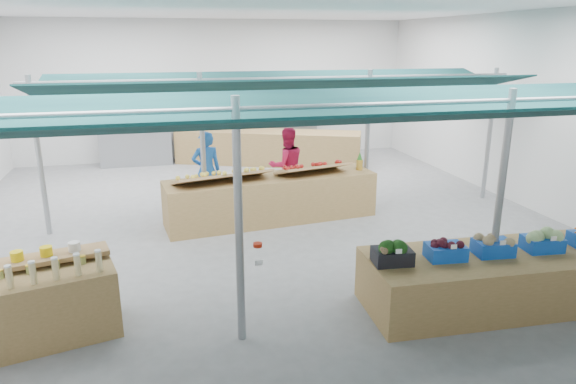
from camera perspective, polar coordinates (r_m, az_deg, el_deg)
name	(u,v)px	position (r m, az deg, el deg)	size (l,w,h in m)	color
floor	(259,224)	(10.41, -3.30, -3.62)	(13.00, 13.00, 0.00)	slate
hall	(243,86)	(11.23, -4.97, 11.68)	(13.00, 13.00, 13.00)	silver
pole_grid	(322,152)	(8.45, 3.83, 4.42)	(10.00, 4.60, 3.00)	gray
awnings	(323,92)	(8.30, 3.96, 10.97)	(9.50, 7.08, 0.30)	#0A272B
back_shelving_left	(135,132)	(15.83, -16.65, 6.43)	(2.00, 0.50, 2.00)	#B23F33
back_shelving_right	(283,126)	(16.27, -0.52, 7.38)	(2.00, 0.50, 2.00)	#B23F33
bottle_shelf	(31,304)	(7.15, -26.64, -11.11)	(2.12, 1.54, 1.15)	brown
veg_counter	(503,278)	(7.87, 22.78, -8.82)	(3.90, 1.30, 0.76)	brown
fruit_counter	(272,199)	(10.52, -1.83, -0.73)	(4.31, 1.03, 0.92)	brown
far_counter	(268,147)	(15.46, -2.23, 4.98)	(5.48, 1.10, 0.99)	brown
crate_stack	(490,287)	(7.68, 21.49, -9.81)	(0.53, 0.37, 0.63)	#114BB9
vendor_left	(207,171)	(11.28, -9.04, 2.37)	(0.63, 0.41, 1.72)	#18509E
vendor_right	(287,166)	(11.58, -0.14, 2.94)	(0.84, 0.65, 1.72)	#BC1743
crate_broccoli	(392,252)	(6.89, 11.53, -6.55)	(0.53, 0.43, 0.35)	black
crate_beets	(446,249)	(7.21, 17.11, -6.11)	(0.53, 0.43, 0.29)	#114BB9
crate_celeriac	(493,245)	(7.56, 21.84, -5.45)	(0.53, 0.43, 0.31)	#114BB9
crate_cabbage	(543,240)	(7.98, 26.44, -4.75)	(0.53, 0.43, 0.35)	#114BB9
sparrow	(384,251)	(6.68, 10.65, -6.43)	(0.12, 0.09, 0.11)	brown
pole_ribbon	(258,247)	(6.50, -3.38, -6.07)	(0.12, 0.12, 0.28)	#AB1F0B
apple_heap_yellow	(223,175)	(9.98, -7.25, 1.94)	(2.01, 1.10, 0.27)	#997247
apple_heap_red	(313,166)	(10.56, 2.80, 2.86)	(1.62, 1.01, 0.27)	#997247
pineapple	(360,161)	(11.02, 7.96, 3.38)	(0.14, 0.14, 0.39)	#8C6019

